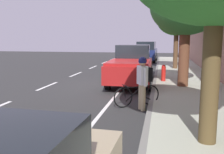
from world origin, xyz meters
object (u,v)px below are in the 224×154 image
at_px(parked_pickup_red_second, 132,66).
at_px(parked_suv_dark_blue_mid, 147,51).
at_px(street_tree_far_end, 177,20).
at_px(street_tree_mid_block, 186,7).
at_px(fire_hydrant, 164,73).
at_px(cyclist_with_backpack, 143,78).
at_px(bicycle_at_curb, 137,96).

bearing_deg(parked_pickup_red_second, parked_suv_dark_blue_mid, 90.00).
bearing_deg(street_tree_far_end, street_tree_mid_block, -90.00).
height_order(parked_pickup_red_second, street_tree_far_end, street_tree_far_end).
height_order(street_tree_mid_block, street_tree_far_end, street_tree_mid_block).
bearing_deg(street_tree_far_end, fire_hydrant, -98.36).
bearing_deg(fire_hydrant, parked_suv_dark_blue_mid, 97.34).
bearing_deg(parked_pickup_red_second, cyclist_with_backpack, -79.02).
height_order(cyclist_with_backpack, street_tree_mid_block, street_tree_mid_block).
relative_size(cyclist_with_backpack, street_tree_far_end, 0.38).
relative_size(bicycle_at_curb, cyclist_with_backpack, 0.85).
relative_size(cyclist_with_backpack, street_tree_mid_block, 0.36).
bearing_deg(fire_hydrant, street_tree_mid_block, -54.87).
height_order(parked_pickup_red_second, bicycle_at_curb, parked_pickup_red_second).
bearing_deg(parked_suv_dark_blue_mid, street_tree_mid_block, -79.79).
bearing_deg(street_tree_mid_block, fire_hydrant, 125.13).
bearing_deg(fire_hydrant, parked_pickup_red_second, -172.79).
xyz_separation_m(parked_suv_dark_blue_mid, cyclist_with_backpack, (0.94, -17.57, 0.03)).
height_order(street_tree_far_end, fire_hydrant, street_tree_far_end).
bearing_deg(street_tree_far_end, parked_suv_dark_blue_mid, 110.41).
bearing_deg(parked_suv_dark_blue_mid, parked_pickup_red_second, -90.00).
height_order(bicycle_at_curb, cyclist_with_backpack, cyclist_with_backpack).
relative_size(street_tree_far_end, fire_hydrant, 5.45).
relative_size(street_tree_mid_block, street_tree_far_end, 1.05).
relative_size(parked_suv_dark_blue_mid, bicycle_at_curb, 3.25).
bearing_deg(bicycle_at_curb, parked_pickup_red_second, 99.25).
xyz_separation_m(street_tree_mid_block, fire_hydrant, (-0.86, 1.23, -3.08)).
bearing_deg(street_tree_mid_block, bicycle_at_curb, -117.40).
xyz_separation_m(parked_pickup_red_second, parked_suv_dark_blue_mid, (0.00, 12.72, 0.13)).
height_order(parked_suv_dark_blue_mid, street_tree_far_end, street_tree_far_end).
height_order(street_tree_mid_block, fire_hydrant, street_tree_mid_block).
relative_size(bicycle_at_curb, street_tree_far_end, 0.32).
bearing_deg(street_tree_mid_block, parked_suv_dark_blue_mid, 100.21).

